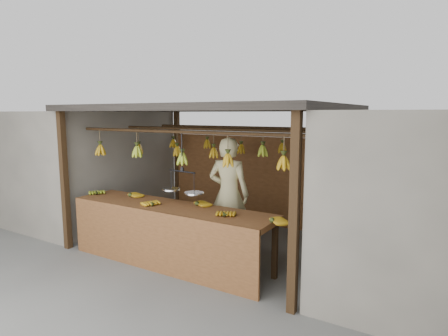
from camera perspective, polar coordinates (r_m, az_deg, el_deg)
The scene contains 8 objects.
ground at distance 6.73m, azimuth -1.35°, elevation -11.34°, with size 80.00×80.00×0.00m, color #5B5B57.
stall at distance 6.63m, azimuth 0.13°, elevation 5.78°, with size 4.30×3.30×2.40m.
neighbor_left at distance 8.89m, azimuth -21.35°, elevation 0.55°, with size 3.00×3.00×2.30m, color slate.
counter at distance 5.63m, azimuth -8.97°, elevation -7.92°, with size 3.51×0.76×0.96m.
hanging_bananas at distance 6.38m, azimuth -1.39°, elevation 2.56°, with size 3.61×2.21×0.38m.
balance_scale at distance 5.59m, azimuth -6.36°, elevation -3.05°, with size 0.74×0.32×0.89m.
vendor at distance 6.17m, azimuth 0.71°, elevation -4.02°, with size 0.69×0.45×1.89m, color beige.
bag_bundles at distance 6.96m, azimuth 18.46°, elevation -2.39°, with size 0.08×0.26×1.20m.
Camera 1 is at (3.42, -5.34, 2.27)m, focal length 30.00 mm.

